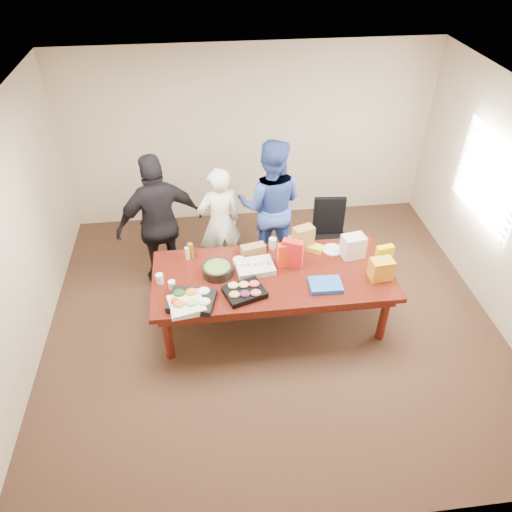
{
  "coord_description": "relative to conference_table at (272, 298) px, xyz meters",
  "views": [
    {
      "loc": [
        -0.71,
        -4.3,
        4.39
      ],
      "look_at": [
        -0.19,
        0.1,
        0.96
      ],
      "focal_mm": 34.19,
      "sensor_mm": 36.0,
      "label": 1
    }
  ],
  "objects": [
    {
      "name": "grocery_bag_white",
      "position": [
        1.01,
        0.23,
        0.52
      ],
      "size": [
        0.3,
        0.24,
        0.29
      ],
      "primitive_type": "cube",
      "rotation": [
        0.0,
        0.0,
        0.18
      ],
      "color": "silver",
      "rests_on": "conference_table"
    },
    {
      "name": "sheet_cake",
      "position": [
        -0.2,
        0.1,
        0.41
      ],
      "size": [
        0.47,
        0.38,
        0.08
      ],
      "primitive_type": "cube",
      "rotation": [
        0.0,
        0.0,
        0.12
      ],
      "color": "silver",
      "rests_on": "conference_table"
    },
    {
      "name": "office_chair",
      "position": [
        0.93,
        0.9,
        0.13
      ],
      "size": [
        0.56,
        0.56,
        1.01
      ],
      "primitive_type": "cube",
      "rotation": [
        0.0,
        0.0,
        -0.1
      ],
      "color": "black",
      "rests_on": "floor"
    },
    {
      "name": "chip_bag_yellow",
      "position": [
        1.3,
        -0.02,
        0.53
      ],
      "size": [
        0.21,
        0.11,
        0.3
      ],
      "primitive_type": "cube",
      "rotation": [
        0.0,
        0.0,
        0.18
      ],
      "color": "#F5E100",
      "rests_on": "conference_table"
    },
    {
      "name": "dip_bowl_b",
      "position": [
        -0.38,
        0.25,
        0.4
      ],
      "size": [
        0.17,
        0.17,
        0.06
      ],
      "primitive_type": "cylinder",
      "rotation": [
        0.0,
        0.0,
        0.19
      ],
      "color": "beige",
      "rests_on": "conference_table"
    },
    {
      "name": "clear_cup_b",
      "position": [
        -1.3,
        -0.0,
        0.44
      ],
      "size": [
        0.09,
        0.09,
        0.12
      ],
      "primitive_type": "cylinder",
      "rotation": [
        0.0,
        0.0,
        -0.02
      ],
      "color": "white",
      "rests_on": "conference_table"
    },
    {
      "name": "wall_left",
      "position": [
        -2.75,
        0.0,
        0.98
      ],
      "size": [
        0.04,
        5.0,
        2.7
      ],
      "primitive_type": "cube",
      "color": "beige",
      "rests_on": "floor"
    },
    {
      "name": "veggie_tray",
      "position": [
        -0.94,
        -0.39,
        0.41
      ],
      "size": [
        0.57,
        0.49,
        0.07
      ],
      "primitive_type": "cube",
      "rotation": [
        0.0,
        0.0,
        -0.26
      ],
      "color": "black",
      "rests_on": "conference_table"
    },
    {
      "name": "conference_table",
      "position": [
        0.0,
        0.0,
        0.0
      ],
      "size": [
        2.8,
        1.2,
        0.75
      ],
      "primitive_type": "cube",
      "color": "#4C1C0F",
      "rests_on": "floor"
    },
    {
      "name": "window_panel",
      "position": [
        2.72,
        0.6,
        1.12
      ],
      "size": [
        0.03,
        1.4,
        1.1
      ],
      "primitive_type": "cube",
      "color": "white",
      "rests_on": "wall_right"
    },
    {
      "name": "mayo_jar",
      "position": [
        0.07,
        0.5,
        0.45
      ],
      "size": [
        0.1,
        0.1,
        0.15
      ],
      "primitive_type": "cylinder",
      "rotation": [
        0.0,
        0.0,
        0.1
      ],
      "color": "silver",
      "rests_on": "conference_table"
    },
    {
      "name": "kraft_bag",
      "position": [
        0.43,
        0.43,
        0.54
      ],
      "size": [
        0.28,
        0.22,
        0.33
      ],
      "primitive_type": "cube",
      "rotation": [
        0.0,
        0.0,
        0.34
      ],
      "color": "#9D6E37",
      "rests_on": "conference_table"
    },
    {
      "name": "salad_bowl",
      "position": [
        -0.64,
        0.08,
        0.43
      ],
      "size": [
        0.43,
        0.43,
        0.12
      ],
      "primitive_type": "cylinder",
      "rotation": [
        0.0,
        0.0,
        0.23
      ],
      "color": "black",
      "rests_on": "conference_table"
    },
    {
      "name": "chip_bag_blue",
      "position": [
        0.55,
        -0.29,
        0.4
      ],
      "size": [
        0.37,
        0.28,
        0.05
      ],
      "primitive_type": "cube",
      "rotation": [
        0.0,
        0.0,
        -0.03
      ],
      "color": "blue",
      "rests_on": "conference_table"
    },
    {
      "name": "clear_cup_a",
      "position": [
        -1.16,
        -0.12,
        0.43
      ],
      "size": [
        0.1,
        0.1,
        0.11
      ],
      "primitive_type": "cylinder",
      "rotation": [
        0.0,
        0.0,
        -0.24
      ],
      "color": "white",
      "rests_on": "conference_table"
    },
    {
      "name": "pizza_box_lower",
      "position": [
        -1.0,
        -0.44,
        0.4
      ],
      "size": [
        0.4,
        0.4,
        0.04
      ],
      "primitive_type": "cube",
      "rotation": [
        0.0,
        0.0,
        0.13
      ],
      "color": "white",
      "rests_on": "conference_table"
    },
    {
      "name": "pizza_box_upper",
      "position": [
        -1.0,
        -0.46,
        0.44
      ],
      "size": [
        0.43,
        0.43,
        0.04
      ],
      "primitive_type": "cube",
      "rotation": [
        0.0,
        0.0,
        0.24
      ],
      "color": "silver",
      "rests_on": "pizza_box_lower"
    },
    {
      "name": "wall_front",
      "position": [
        0.0,
        -2.5,
        0.98
      ],
      "size": [
        5.5,
        0.04,
        2.7
      ],
      "primitive_type": "cube",
      "color": "beige",
      "rests_on": "floor"
    },
    {
      "name": "chip_bag_red",
      "position": [
        0.25,
        0.13,
        0.55
      ],
      "size": [
        0.27,
        0.19,
        0.36
      ],
      "primitive_type": "cube",
      "rotation": [
        0.0,
        0.0,
        -0.42
      ],
      "color": "red",
      "rests_on": "conference_table"
    },
    {
      "name": "mustard_bottle",
      "position": [
        0.29,
        0.48,
        0.46
      ],
      "size": [
        0.07,
        0.07,
        0.17
      ],
      "primitive_type": "cylinder",
      "rotation": [
        0.0,
        0.0,
        -0.18
      ],
      "color": "#FFAB23",
      "rests_on": "conference_table"
    },
    {
      "name": "fruit_tray",
      "position": [
        -0.37,
        -0.31,
        0.41
      ],
      "size": [
        0.51,
        0.45,
        0.07
      ],
      "primitive_type": "cube",
      "rotation": [
        0.0,
        0.0,
        0.32
      ],
      "color": "black",
      "rests_on": "conference_table"
    },
    {
      "name": "ranch_bottle",
      "position": [
        -0.98,
        0.4,
        0.46
      ],
      "size": [
        0.06,
        0.06,
        0.17
      ],
      "primitive_type": "cylinder",
      "rotation": [
        0.0,
        0.0,
        0.02
      ],
      "color": "silver",
      "rests_on": "conference_table"
    },
    {
      "name": "chip_bag_orange",
      "position": [
        0.17,
        0.14,
        0.53
      ],
      "size": [
        0.2,
        0.1,
        0.31
      ],
      "primitive_type": "cube",
      "rotation": [
        0.0,
        0.0,
        0.05
      ],
      "color": "#EC3B0D",
      "rests_on": "conference_table"
    },
    {
      "name": "wall_back",
      "position": [
        0.0,
        2.5,
        0.98
      ],
      "size": [
        5.5,
        0.04,
        2.7
      ],
      "primitive_type": "cube",
      "color": "beige",
      "rests_on": "floor"
    },
    {
      "name": "ceiling",
      "position": [
        0.0,
        0.0,
        2.33
      ],
      "size": [
        5.5,
        5.0,
        0.02
      ],
      "primitive_type": "cube",
      "color": "white",
      "rests_on": "wall_back"
    },
    {
      "name": "person_right",
      "position": [
        0.14,
        1.2,
        0.56
      ],
      "size": [
        1.04,
        0.88,
        1.87
      ],
      "primitive_type": "imported",
      "rotation": [
        0.0,
        0.0,
        2.93
      ],
      "color": "#314B9D",
      "rests_on": "floor"
    },
    {
      "name": "plate_a",
      "position": [
        1.05,
        0.35,
        0.38
      ],
      "size": [
        0.26,
        0.26,
        0.01
      ],
      "primitive_type": "cylinder",
      "rotation": [
        0.0,
        0.0,
        -0.06
      ],
      "color": "white",
      "rests_on": "conference_table"
    },
    {
      "name": "dressing_bottle",
      "position": [
        -0.94,
        0.42,
        0.48
      ],
      "size": [
        0.08,
        0.08,
        0.21
      ],
      "primitive_type": "cylinder",
      "rotation": [
        0.0,
        0.0,
        0.27
      ],
      "color": "brown",
      "rests_on": "conference_table"
    },
    {
      "name": "floor",
      "position": [
        0.0,
        0.0,
        -0.39
      ],
      "size": [
        5.5,
        5.0,
        0.02
      ],
      "primitive_type": "cube",
      "color": "#47301E",
      "rests_on": "ground"
    },
    {
      "name": "dip_bowl_a",
      "position": [
        0.33,
        0.26,
        0.4
      ],
      "size": [
        0.17,
        0.17,
        0.06
      ],
      "primitive_type": "cylinder",
      "rotation": [
        0.0,
        0.0,
        -0.22
      ],
      "color": "#F8EEC7",
      "rests_on": "conference_table"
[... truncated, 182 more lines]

